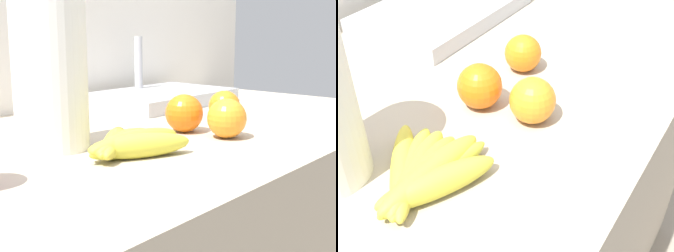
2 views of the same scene
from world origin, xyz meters
TOP-DOWN VIEW (x-y plane):
  - wall_back at (0.00, 0.41)m, footprint 1.86×0.06m
  - banana_bunch at (-0.16, -0.12)m, footprint 0.20×0.20m
  - orange_back_left at (0.05, -0.18)m, footprint 0.08×0.08m
  - orange_center at (0.19, -0.08)m, footprint 0.07×0.07m
  - orange_front at (0.04, -0.08)m, footprint 0.08×0.08m
  - paper_towel_roll at (-0.22, 0.01)m, footprint 0.13×0.13m
  - sink_basin at (0.30, 0.21)m, footprint 0.39×0.26m

SIDE VIEW (x-z plane):
  - wall_back at x=0.00m, z-range 0.00..1.30m
  - banana_bunch at x=-0.16m, z-range 0.85..0.89m
  - sink_basin at x=0.30m, z-range 0.78..0.97m
  - orange_center at x=0.19m, z-range 0.85..0.93m
  - orange_back_left at x=0.05m, z-range 0.85..0.93m
  - orange_front at x=0.04m, z-range 0.85..0.93m
  - paper_towel_roll at x=-0.22m, z-range 0.84..1.14m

